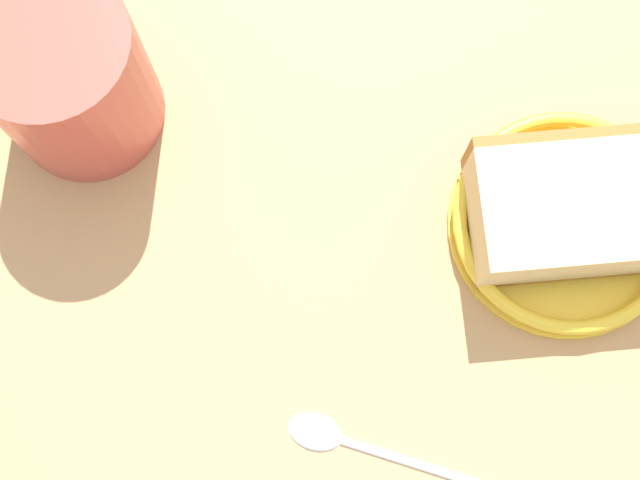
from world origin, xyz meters
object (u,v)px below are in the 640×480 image
Objects in this scene: tea_mug at (68,76)px; cake_slice at (576,207)px; small_plate at (565,222)px; teaspoon at (357,445)px.

cake_slice is at bearing 138.14° from tea_mug.
tea_mug reaches higher than small_plate.
cake_slice is 17.42cm from teaspoon.
teaspoon is at bearing 18.23° from small_plate.
small_plate is at bearing 67.19° from cake_slice.
tea_mug is (20.88, -19.05, 3.99)cm from small_plate.
small_plate is at bearing 137.63° from tea_mug.
tea_mug reaches higher than teaspoon.
teaspoon is (16.15, 5.32, -0.49)cm from small_plate.
small_plate is 1.25× the size of teaspoon.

